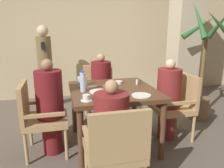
% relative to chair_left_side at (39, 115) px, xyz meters
% --- Properties ---
extents(ground_plane, '(16.00, 16.00, 0.00)m').
position_rel_chair_left_side_xyz_m(ground_plane, '(0.92, 0.00, -0.51)').
color(ground_plane, '#60564C').
extents(wall_back, '(8.00, 0.06, 2.80)m').
position_rel_chair_left_side_xyz_m(wall_back, '(0.92, 2.36, 0.89)').
color(wall_back, '#C6B289').
rests_on(wall_back, ground_plane).
extents(pillar_stone, '(0.47, 0.47, 2.70)m').
position_rel_chair_left_side_xyz_m(pillar_stone, '(2.65, 1.26, 0.84)').
color(pillar_stone, '#BCAD8E').
rests_on(pillar_stone, ground_plane).
extents(dining_table, '(1.06, 1.08, 0.77)m').
position_rel_chair_left_side_xyz_m(dining_table, '(0.92, 0.00, 0.16)').
color(dining_table, brown).
rests_on(dining_table, ground_plane).
extents(chair_left_side, '(0.51, 0.51, 0.90)m').
position_rel_chair_left_side_xyz_m(chair_left_side, '(0.00, 0.00, 0.00)').
color(chair_left_side, tan).
rests_on(chair_left_side, ground_plane).
extents(diner_in_left_chair, '(0.32, 0.32, 1.18)m').
position_rel_chair_left_side_xyz_m(diner_in_left_chair, '(0.14, 0.00, 0.10)').
color(diner_in_left_chair, maroon).
rests_on(diner_in_left_chair, ground_plane).
extents(chair_far_side, '(0.51, 0.51, 0.90)m').
position_rel_chair_left_side_xyz_m(chair_far_side, '(0.92, 0.93, 0.00)').
color(chair_far_side, tan).
rests_on(chair_far_side, ground_plane).
extents(diner_in_far_chair, '(0.32, 0.32, 1.13)m').
position_rel_chair_left_side_xyz_m(diner_in_far_chair, '(0.92, 0.79, 0.08)').
color(diner_in_far_chair, maroon).
rests_on(diner_in_far_chair, ground_plane).
extents(chair_right_side, '(0.51, 0.51, 0.90)m').
position_rel_chair_left_side_xyz_m(chair_right_side, '(1.84, 0.00, 0.00)').
color(chair_right_side, tan).
rests_on(chair_right_side, ground_plane).
extents(diner_in_right_chair, '(0.32, 0.32, 1.12)m').
position_rel_chair_left_side_xyz_m(diner_in_right_chair, '(1.70, 0.00, 0.07)').
color(diner_in_right_chair, maroon).
rests_on(diner_in_right_chair, ground_plane).
extents(chair_near_corner, '(0.51, 0.51, 0.90)m').
position_rel_chair_left_side_xyz_m(chair_near_corner, '(0.71, -0.93, 0.00)').
color(chair_near_corner, tan).
rests_on(chair_near_corner, ground_plane).
extents(diner_in_near_chair, '(0.32, 0.32, 1.09)m').
position_rel_chair_left_side_xyz_m(diner_in_near_chair, '(0.71, -0.79, 0.05)').
color(diner_in_near_chair, maroon).
rests_on(diner_in_near_chair, ground_plane).
extents(standing_host, '(0.27, 0.30, 1.57)m').
position_rel_chair_left_side_xyz_m(standing_host, '(0.02, 1.67, 0.34)').
color(standing_host, '#2D2D33').
rests_on(standing_host, ground_plane).
extents(potted_palm, '(0.60, 0.70, 1.94)m').
position_rel_chair_left_side_xyz_m(potted_palm, '(2.57, 0.48, 0.24)').
color(potted_palm, brown).
rests_on(potted_palm, ground_plane).
extents(plate_main_left, '(0.22, 0.22, 0.01)m').
position_rel_chair_left_side_xyz_m(plate_main_left, '(0.72, -0.09, 0.27)').
color(plate_main_left, white).
rests_on(plate_main_left, dining_table).
extents(plate_main_right, '(0.22, 0.22, 0.01)m').
position_rel_chair_left_side_xyz_m(plate_main_right, '(1.16, -0.36, 0.27)').
color(plate_main_right, white).
rests_on(plate_main_right, dining_table).
extents(teacup_with_saucer, '(0.12, 0.12, 0.07)m').
position_rel_chair_left_side_xyz_m(teacup_with_saucer, '(0.53, -0.38, 0.30)').
color(teacup_with_saucer, white).
rests_on(teacup_with_saucer, dining_table).
extents(bowl_small, '(0.10, 0.10, 0.04)m').
position_rel_chair_left_side_xyz_m(bowl_small, '(1.06, 0.24, 0.28)').
color(bowl_small, white).
rests_on(bowl_small, dining_table).
extents(water_bottle, '(0.07, 0.07, 0.26)m').
position_rel_chair_left_side_xyz_m(water_bottle, '(0.54, -0.03, 0.39)').
color(water_bottle, silver).
rests_on(water_bottle, dining_table).
extents(glass_tall_near, '(0.06, 0.06, 0.13)m').
position_rel_chair_left_side_xyz_m(glass_tall_near, '(0.60, 0.26, 0.33)').
color(glass_tall_near, silver).
rests_on(glass_tall_near, dining_table).
extents(glass_tall_mid, '(0.06, 0.06, 0.13)m').
position_rel_chair_left_side_xyz_m(glass_tall_mid, '(0.53, 0.22, 0.33)').
color(glass_tall_mid, silver).
rests_on(glass_tall_mid, dining_table).
extents(salt_shaker, '(0.03, 0.03, 0.07)m').
position_rel_chair_left_side_xyz_m(salt_shaker, '(1.29, 0.14, 0.30)').
color(salt_shaker, white).
rests_on(salt_shaker, dining_table).
extents(pepper_shaker, '(0.03, 0.03, 0.06)m').
position_rel_chair_left_side_xyz_m(pepper_shaker, '(1.33, 0.14, 0.30)').
color(pepper_shaker, '#4C3D2D').
rests_on(pepper_shaker, dining_table).
extents(fork_beside_plate, '(0.20, 0.03, 0.00)m').
position_rel_chair_left_side_xyz_m(fork_beside_plate, '(0.76, 0.18, 0.27)').
color(fork_beside_plate, silver).
rests_on(fork_beside_plate, dining_table).
extents(knife_beside_plate, '(0.18, 0.13, 0.00)m').
position_rel_chair_left_side_xyz_m(knife_beside_plate, '(0.92, -0.23, 0.27)').
color(knife_beside_plate, silver).
rests_on(knife_beside_plate, dining_table).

